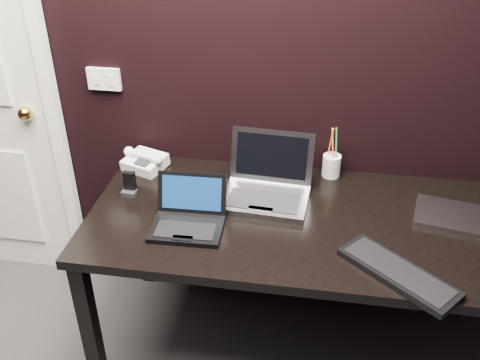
% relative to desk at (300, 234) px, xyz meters
% --- Properties ---
extents(wall_back, '(4.00, 0.00, 4.00)m').
position_rel_desk_xyz_m(wall_back, '(-0.30, 0.40, 0.64)').
color(wall_back, black).
rests_on(wall_back, ground).
extents(wall_switch, '(0.15, 0.02, 0.10)m').
position_rel_desk_xyz_m(wall_switch, '(-0.92, 0.39, 0.46)').
color(wall_switch, silver).
rests_on(wall_switch, wall_back).
extents(desk, '(1.70, 0.80, 0.74)m').
position_rel_desk_xyz_m(desk, '(0.00, 0.00, 0.00)').
color(desk, black).
rests_on(desk, ground).
extents(netbook, '(0.28, 0.25, 0.18)m').
position_rel_desk_xyz_m(netbook, '(-0.43, -0.12, 0.11)').
color(netbook, black).
rests_on(netbook, desk).
extents(silver_laptop, '(0.37, 0.34, 0.24)m').
position_rel_desk_xyz_m(silver_laptop, '(-0.15, 0.13, 0.12)').
color(silver_laptop, gray).
rests_on(silver_laptop, desk).
extents(ext_keyboard, '(0.42, 0.38, 0.03)m').
position_rel_desk_xyz_m(ext_keyboard, '(0.35, -0.29, 0.09)').
color(ext_keyboard, black).
rests_on(ext_keyboard, desk).
extents(closed_laptop, '(0.33, 0.27, 0.02)m').
position_rel_desk_xyz_m(closed_laptop, '(0.60, 0.09, 0.09)').
color(closed_laptop, '#A09FA5').
rests_on(closed_laptop, desk).
extents(desk_phone, '(0.21, 0.20, 0.10)m').
position_rel_desk_xyz_m(desk_phone, '(-0.73, 0.28, 0.12)').
color(desk_phone, silver).
rests_on(desk_phone, desk).
extents(mobile_phone, '(0.06, 0.05, 0.10)m').
position_rel_desk_xyz_m(mobile_phone, '(-0.73, 0.06, 0.12)').
color(mobile_phone, black).
rests_on(mobile_phone, desk).
extents(pen_cup, '(0.10, 0.10, 0.24)m').
position_rel_desk_xyz_m(pen_cup, '(0.11, 0.35, 0.13)').
color(pen_cup, silver).
rests_on(pen_cup, desk).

